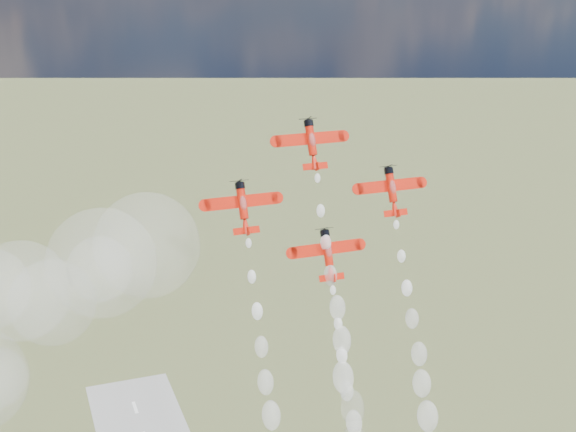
{
  "coord_description": "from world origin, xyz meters",
  "views": [
    {
      "loc": [
        -32.73,
        -121.29,
        154.93
      ],
      "look_at": [
        13.07,
        6.01,
        109.48
      ],
      "focal_mm": 50.0,
      "sensor_mm": 36.0,
      "label": 1
    }
  ],
  "objects_px": {
    "plane_slot": "(328,253)",
    "plane_lead": "(312,143)",
    "plane_right": "(392,190)",
    "plane_left": "(243,206)"
  },
  "relations": [
    {
      "from": "plane_left",
      "to": "plane_right",
      "type": "relative_size",
      "value": 1.0
    },
    {
      "from": "plane_left",
      "to": "plane_slot",
      "type": "bearing_deg",
      "value": -16.39
    },
    {
      "from": "plane_lead",
      "to": "plane_right",
      "type": "xyz_separation_m",
      "value": [
        14.39,
        -4.23,
        -9.14
      ]
    },
    {
      "from": "plane_left",
      "to": "plane_right",
      "type": "height_order",
      "value": "same"
    },
    {
      "from": "plane_slot",
      "to": "plane_right",
      "type": "bearing_deg",
      "value": 16.39
    },
    {
      "from": "plane_lead",
      "to": "plane_right",
      "type": "bearing_deg",
      "value": -16.39
    },
    {
      "from": "plane_right",
      "to": "plane_slot",
      "type": "height_order",
      "value": "plane_right"
    },
    {
      "from": "plane_right",
      "to": "plane_left",
      "type": "bearing_deg",
      "value": 180.0
    },
    {
      "from": "plane_slot",
      "to": "plane_lead",
      "type": "bearing_deg",
      "value": 90.0
    },
    {
      "from": "plane_left",
      "to": "plane_right",
      "type": "distance_m",
      "value": 28.78
    }
  ]
}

